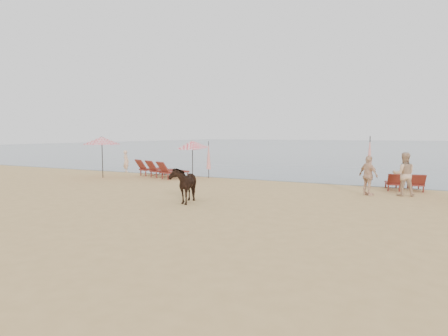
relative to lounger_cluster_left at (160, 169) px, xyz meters
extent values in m
plane|color=tan|center=(6.11, -8.73, -0.48)|extent=(120.00, 120.00, 0.00)
cube|color=#51606B|center=(6.11, 71.27, -0.48)|extent=(160.00, 140.00, 0.06)
cube|color=maroon|center=(-1.03, 0.67, -0.09)|extent=(1.23, 1.69, 0.09)
cube|color=maroon|center=(-1.34, -0.09, 0.21)|extent=(0.85, 0.73, 0.67)
cube|color=maroon|center=(0.09, 0.23, -0.09)|extent=(1.23, 1.69, 0.09)
cube|color=maroon|center=(-0.21, -0.53, 0.21)|extent=(0.85, 0.73, 0.67)
cube|color=maroon|center=(1.22, -0.21, -0.09)|extent=(1.23, 1.69, 0.09)
cube|color=maroon|center=(0.92, -0.97, 0.21)|extent=(0.85, 0.73, 0.67)
cube|color=maroon|center=(12.62, 0.66, -0.17)|extent=(0.75, 1.29, 0.07)
cube|color=maroon|center=(12.72, 0.01, 0.07)|extent=(0.62, 0.48, 0.53)
cube|color=maroon|center=(13.57, 0.80, -0.17)|extent=(0.75, 1.29, 0.07)
cube|color=maroon|center=(13.67, 0.16, 0.07)|extent=(0.62, 0.48, 0.53)
cylinder|color=black|center=(-2.90, -1.68, 0.64)|extent=(0.05, 0.05, 2.23)
cone|color=red|center=(-2.90, -1.68, 1.70)|extent=(2.13, 2.13, 0.46)
sphere|color=black|center=(-2.90, -1.68, 1.91)|extent=(0.08, 0.08, 0.08)
cylinder|color=black|center=(1.92, 0.57, 0.53)|extent=(0.05, 0.05, 2.02)
cone|color=red|center=(1.92, 0.57, 1.50)|extent=(1.79, 1.82, 0.61)
sphere|color=black|center=(1.92, 0.57, 1.69)|extent=(0.08, 0.08, 0.08)
cylinder|color=black|center=(2.82, 0.90, 0.60)|extent=(0.05, 0.05, 2.16)
cone|color=red|center=(2.82, 0.90, 0.86)|extent=(0.26, 0.26, 1.62)
cylinder|color=black|center=(11.46, 2.10, 0.75)|extent=(0.05, 0.05, 2.46)
cone|color=red|center=(11.46, 2.10, 1.05)|extent=(0.30, 0.30, 1.84)
imported|color=black|center=(5.73, -6.33, 0.21)|extent=(1.17, 1.77, 1.37)
imported|color=#E1B08D|center=(-3.75, 1.35, 0.26)|extent=(0.63, 0.51, 1.48)
imported|color=tan|center=(13.10, -1.04, 0.43)|extent=(0.99, 0.84, 1.81)
imported|color=#D5A885|center=(11.77, -1.57, 0.36)|extent=(1.01, 0.95, 1.67)
camera|label=1|loc=(13.26, -18.14, 2.09)|focal=30.00mm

